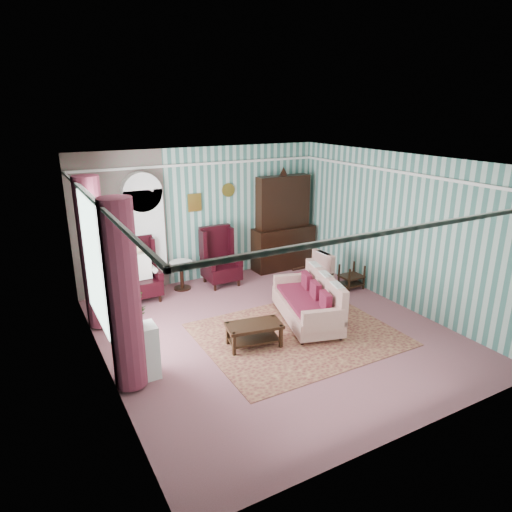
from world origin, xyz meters
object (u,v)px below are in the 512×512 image
sofa (307,297)px  floral_armchair (313,271)px  bookcase (145,240)px  wingback_left (140,270)px  coffee_table (254,335)px  seated_woman (140,272)px  nest_table (351,276)px  dresser_hutch (284,220)px  wingback_right (221,257)px  round_side_table (182,276)px  plant_stand (138,353)px

sofa → floral_armchair: size_ratio=1.80×
sofa → floral_armchair: bearing=-24.2°
bookcase → sofa: (2.06, -2.80, -0.63)m
floral_armchair → wingback_left: bearing=65.0°
wingback_left → coffee_table: wingback_left is taller
seated_woman → sofa: 3.34m
nest_table → seated_woman: bearing=159.2°
nest_table → coffee_table: nest_table is taller
bookcase → dresser_hutch: dresser_hutch is taller
dresser_hutch → seated_woman: bearing=-175.6°
wingback_right → coffee_table: 2.85m
coffee_table → floral_armchair: bearing=32.5°
wingback_left → seated_woman: size_ratio=1.06×
round_side_table → floral_armchair: floral_armchair is taller
floral_armchair → dresser_hutch: bearing=-12.6°
coffee_table → round_side_table: bearing=93.4°
wingback_left → nest_table: wingback_left is taller
seated_woman → coffee_table: bearing=-68.6°
plant_stand → round_side_table: bearing=59.6°
bookcase → seated_woman: size_ratio=1.90×
floral_armchair → bookcase: bearing=57.3°
dresser_hutch → round_side_table: 2.75m
plant_stand → coffee_table: bearing=0.5°
nest_table → coffee_table: bearing=-158.5°
round_side_table → coffee_table: round_side_table is taller
dresser_hutch → plant_stand: 5.31m
plant_stand → sofa: size_ratio=0.44×
wingback_right → seated_woman: 1.75m
dresser_hutch → sofa: bearing=-113.9°
round_side_table → coffee_table: bearing=-86.6°
bookcase → sofa: 3.53m
floral_armchair → wingback_right: bearing=44.0°
dresser_hutch → wingback_left: dresser_hutch is taller
sofa → plant_stand: bearing=112.1°
sofa → coffee_table: (-1.25, -0.33, -0.29)m
bookcase → round_side_table: bearing=-20.3°
dresser_hutch → nest_table: size_ratio=4.37×
plant_stand → dresser_hutch: bearing=35.1°
round_side_table → dresser_hutch: bearing=2.6°
wingback_right → coffee_table: (-0.68, -2.73, -0.43)m
seated_woman → floral_armchair: 3.45m
sofa → wingback_right: bearing=29.0°
bookcase → coffee_table: 3.36m
wingback_right → seated_woman: size_ratio=1.06×
plant_stand → sofa: 3.13m
seated_woman → round_side_table: 0.96m
seated_woman → sofa: bearing=-46.1°
plant_stand → wingback_right: bearing=47.2°
bookcase → nest_table: (3.82, -1.94, -0.85)m
seated_woman → floral_armchair: seated_woman is taller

